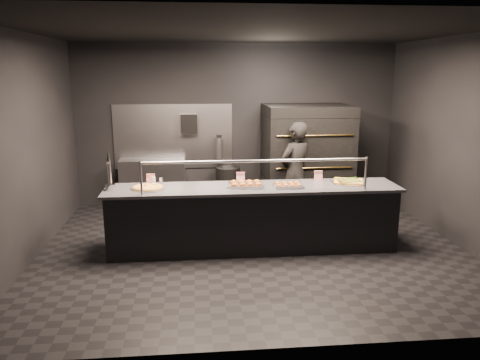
{
  "coord_description": "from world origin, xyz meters",
  "views": [
    {
      "loc": [
        -0.78,
        -6.29,
        2.49
      ],
      "look_at": [
        -0.16,
        0.2,
        0.97
      ],
      "focal_mm": 35.0,
      "sensor_mm": 36.0,
      "label": 1
    }
  ],
  "objects": [
    {
      "name": "service_counter",
      "position": [
        0.0,
        -0.0,
        0.46
      ],
      "size": [
        4.1,
        0.78,
        1.37
      ],
      "color": "black",
      "rests_on": "ground"
    },
    {
      "name": "fire_extinguisher",
      "position": [
        -0.35,
        2.4,
        1.06
      ],
      "size": [
        0.14,
        0.14,
        0.51
      ],
      "color": "#B2B2B7",
      "rests_on": "room"
    },
    {
      "name": "towel_dispenser",
      "position": [
        -0.9,
        2.39,
        1.55
      ],
      "size": [
        0.3,
        0.2,
        0.35
      ],
      "primitive_type": "cube",
      "color": "black",
      "rests_on": "room"
    },
    {
      "name": "round_pizza",
      "position": [
        -1.45,
        0.02,
        0.94
      ],
      "size": [
        0.47,
        0.47,
        0.03
      ],
      "color": "silver",
      "rests_on": "service_counter"
    },
    {
      "name": "square_pizza",
      "position": [
        1.4,
        0.09,
        0.94
      ],
      "size": [
        0.52,
        0.52,
        0.05
      ],
      "color": "silver",
      "rests_on": "service_counter"
    },
    {
      "name": "slider_tray_b",
      "position": [
        0.49,
        -0.07,
        0.94
      ],
      "size": [
        0.41,
        0.31,
        0.06
      ],
      "color": "silver",
      "rests_on": "service_counter"
    },
    {
      "name": "prep_shelf",
      "position": [
        -1.6,
        2.32,
        0.45
      ],
      "size": [
        1.2,
        0.35,
        0.9
      ],
      "primitive_type": "cube",
      "color": "#99999E",
      "rests_on": "ground"
    },
    {
      "name": "condiment_jar",
      "position": [
        -1.37,
        0.28,
        0.97
      ],
      "size": [
        0.17,
        0.07,
        0.11
      ],
      "color": "silver",
      "rests_on": "service_counter"
    },
    {
      "name": "slider_tray_a",
      "position": [
        -0.1,
        0.02,
        0.95
      ],
      "size": [
        0.56,
        0.47,
        0.08
      ],
      "color": "silver",
      "rests_on": "service_counter"
    },
    {
      "name": "tent_cards",
      "position": [
        -0.19,
        0.28,
        1.0
      ],
      "size": [
        2.55,
        0.04,
        0.15
      ],
      "color": "white",
      "rests_on": "service_counter"
    },
    {
      "name": "trash_bin",
      "position": [
        -0.2,
        2.19,
        0.38
      ],
      "size": [
        0.45,
        0.45,
        0.75
      ],
      "primitive_type": "cylinder",
      "color": "black",
      "rests_on": "ground"
    },
    {
      "name": "pizza_oven",
      "position": [
        1.2,
        1.9,
        0.97
      ],
      "size": [
        1.5,
        1.23,
        1.91
      ],
      "color": "black",
      "rests_on": "ground"
    },
    {
      "name": "beer_tap",
      "position": [
        -1.95,
        -0.0,
        1.08
      ],
      "size": [
        0.14,
        0.2,
        0.55
      ],
      "color": "silver",
      "rests_on": "service_counter"
    },
    {
      "name": "room",
      "position": [
        -0.02,
        0.05,
        1.5
      ],
      "size": [
        6.04,
        6.0,
        3.0
      ],
      "color": "black",
      "rests_on": "ground"
    },
    {
      "name": "worker",
      "position": [
        0.85,
        1.18,
        0.85
      ],
      "size": [
        0.74,
        0.67,
        1.69
      ],
      "primitive_type": "imported",
      "rotation": [
        0.0,
        0.0,
        3.68
      ],
      "color": "black",
      "rests_on": "ground"
    }
  ]
}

